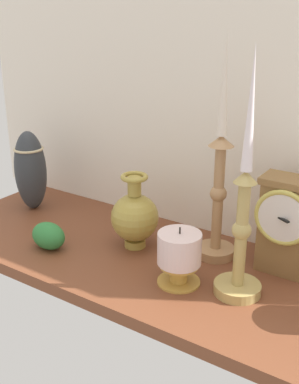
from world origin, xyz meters
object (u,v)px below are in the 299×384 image
candlestick_tall_center (219,185)px  tall_ceramic_vase (30,170)px  mantel_clock (287,224)px  brass_vase_bulbous (135,216)px  candlestick_tall_left (242,226)px  pillar_candle_front (179,255)px

candlestick_tall_center → tall_ceramic_vase: (-48.14, -3.05, -5.27)cm
mantel_clock → tall_ceramic_vase: bearing=-175.8°
candlestick_tall_center → brass_vase_bulbous: bearing=-160.0°
mantel_clock → candlestick_tall_left: candlestick_tall_left is taller
candlestick_tall_left → candlestick_tall_center: 13.86cm
mantel_clock → brass_vase_bulbous: mantel_clock is taller
candlestick_tall_center → brass_vase_bulbous: (-15.63, -5.68, -8.36)cm
mantel_clock → candlestick_tall_center: size_ratio=0.43×
candlestick_tall_left → brass_vase_bulbous: size_ratio=2.68×
mantel_clock → brass_vase_bulbous: (-28.84, -7.10, -2.91)cm
candlestick_tall_left → candlestick_tall_center: size_ratio=0.97×
pillar_candle_front → tall_ceramic_vase: bearing=168.3°
mantel_clock → tall_ceramic_vase: (-61.35, -4.48, 0.18)cm
brass_vase_bulbous → tall_ceramic_vase: tall_ceramic_vase is taller
mantel_clock → brass_vase_bulbous: size_ratio=1.17×
mantel_clock → candlestick_tall_left: (-3.96, -11.50, 3.23)cm
mantel_clock → tall_ceramic_vase: size_ratio=0.95×
mantel_clock → pillar_candle_front: bearing=-134.6°
candlestick_tall_left → tall_ceramic_vase: (-57.40, 7.02, -3.05)cm
candlestick_tall_center → brass_vase_bulbous: candlestick_tall_center is taller
mantel_clock → brass_vase_bulbous: 29.84cm
candlestick_tall_center → mantel_clock: bearing=6.2°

